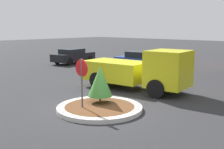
{
  "coord_description": "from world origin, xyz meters",
  "views": [
    {
      "loc": [
        7.91,
        -7.86,
        3.39
      ],
      "look_at": [
        -0.86,
        1.69,
        1.18
      ],
      "focal_mm": 45.0,
      "sensor_mm": 36.0,
      "label": 1
    }
  ],
  "objects_px": {
    "parked_sedan_black": "(73,56)",
    "parked_sedan_blue": "(143,60)",
    "utility_truck": "(139,70)",
    "stop_sign": "(82,75)"
  },
  "relations": [
    {
      "from": "utility_truck",
      "to": "parked_sedan_black",
      "type": "bearing_deg",
      "value": 150.14
    },
    {
      "from": "parked_sedan_black",
      "to": "parked_sedan_blue",
      "type": "height_order",
      "value": "parked_sedan_blue"
    },
    {
      "from": "parked_sedan_black",
      "to": "parked_sedan_blue",
      "type": "bearing_deg",
      "value": -81.98
    },
    {
      "from": "utility_truck",
      "to": "parked_sedan_black",
      "type": "xyz_separation_m",
      "value": [
        -11.46,
        4.99,
        -0.38
      ]
    },
    {
      "from": "stop_sign",
      "to": "parked_sedan_blue",
      "type": "distance_m",
      "value": 12.59
    },
    {
      "from": "utility_truck",
      "to": "parked_sedan_blue",
      "type": "bearing_deg",
      "value": 118.21
    },
    {
      "from": "stop_sign",
      "to": "parked_sedan_black",
      "type": "bearing_deg",
      "value": 141.63
    },
    {
      "from": "stop_sign",
      "to": "utility_truck",
      "type": "height_order",
      "value": "utility_truck"
    },
    {
      "from": "stop_sign",
      "to": "parked_sedan_blue",
      "type": "relative_size",
      "value": 0.43
    },
    {
      "from": "utility_truck",
      "to": "parked_sedan_black",
      "type": "distance_m",
      "value": 12.5
    }
  ]
}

